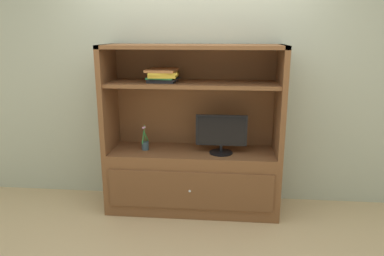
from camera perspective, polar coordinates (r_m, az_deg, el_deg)
name	(u,v)px	position (r m, az deg, el deg)	size (l,w,h in m)	color
ground_plane	(189,227)	(3.54, -0.55, -15.45)	(8.00, 8.00, 0.00)	tan
painted_rear_wall	(196,71)	(3.82, 0.57, 9.08)	(6.00, 0.10, 2.80)	#ADB29E
media_console	(193,161)	(3.69, 0.08, -5.26)	(1.74, 0.55, 1.68)	brown
tv_monitor	(221,133)	(3.52, 4.68, -0.87)	(0.50, 0.23, 0.39)	black
potted_plant	(145,144)	(3.68, -7.47, -2.56)	(0.07, 0.10, 0.26)	#384C56
magazine_stack	(163,75)	(3.51, -4.63, 8.39)	(0.31, 0.35, 0.12)	black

